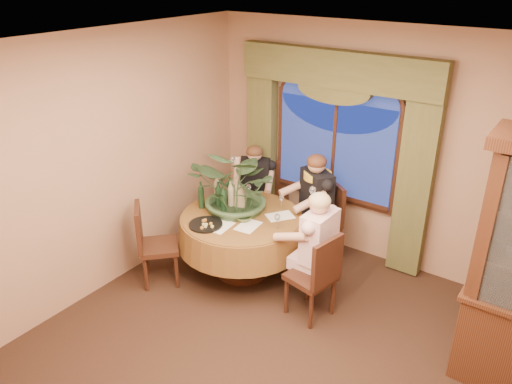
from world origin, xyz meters
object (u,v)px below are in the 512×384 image
Objects in this scene: person_scarf at (316,207)px; wine_bottle_5 at (223,200)px; wine_bottle_2 at (217,189)px; person_pink at (318,251)px; person_back at (255,189)px; olive_bowl at (244,219)px; chair_back_right at (319,223)px; chair_back at (269,200)px; chair_front_left at (159,244)px; wine_bottle_1 at (201,195)px; centerpiece_plant at (239,155)px; chair_right at (311,275)px; wine_bottle_4 at (230,190)px; dining_table at (242,244)px; wine_bottle_0 at (218,195)px; stoneware_vase at (240,197)px; wine_bottle_3 at (231,195)px.

wine_bottle_5 is (-0.73, -0.85, 0.23)m from person_scarf.
person_pink is at bearing -6.79° from wine_bottle_2.
wine_bottle_2 is 0.33m from wine_bottle_5.
person_back is 1.13m from olive_bowl.
chair_back_right is 1.00× the size of chair_back.
chair_back_right and chair_back have the same top height.
person_scarf reaches higher than chair_front_left.
wine_bottle_1 reaches higher than chair_back_right.
person_back is at bearing 113.88° from centerpiece_plant.
chair_right is 1.75m from chair_front_left.
wine_bottle_4 is at bearing 111.39° from wine_bottle_5.
chair_back is 0.73× the size of person_pink.
dining_table is 4.48× the size of wine_bottle_0.
centerpiece_plant is 0.62m from wine_bottle_2.
wine_bottle_0 is 1.00× the size of wine_bottle_1.
wine_bottle_5 is (-0.10, -0.18, -0.50)m from centerpiece_plant.
wine_bottle_0 and wine_bottle_5 have the same top height.
wine_bottle_5 is (-0.06, -0.23, 0.03)m from stoneware_vase.
stoneware_vase is (0.31, -0.74, 0.26)m from person_back.
person_back is at bearing 104.36° from wine_bottle_5.
olive_bowl is at bearing 94.82° from person_pink.
wine_bottle_1 is at bearing -144.25° from wine_bottle_3.
wine_bottle_4 is at bearing 74.97° from person_back.
stoneware_vase is 0.83× the size of wine_bottle_2.
olive_bowl is at bearing -11.03° from wine_bottle_0.
wine_bottle_1 is at bearing 74.67° from person_scarf.
person_pink is at bearing 154.13° from person_scarf.
chair_back_right is 0.88m from chair_back.
stoneware_vase reaches higher than olive_bowl.
wine_bottle_0 is at bearing 179.73° from dining_table.
wine_bottle_1 is (-1.52, -0.07, 0.26)m from person_pink.
wine_bottle_5 is at bearing -118.68° from centerpiece_plant.
person_pink is 1.06× the size of person_back.
wine_bottle_1 is 1.00× the size of wine_bottle_2.
person_back is at bearing 97.69° from wine_bottle_0.
olive_bowl is 0.39m from wine_bottle_3.
dining_table is 0.56m from stoneware_vase.
wine_bottle_1 is (-0.50, -0.11, 0.54)m from dining_table.
person_back is 0.82m from wine_bottle_2.
olive_bowl is 0.50× the size of wine_bottle_4.
centerpiece_plant is at bearing 84.18° from person_pink.
dining_table is 1.54× the size of chair_right.
chair_front_left is at bearing 84.87° from person_scarf.
centerpiece_plant reaches higher than wine_bottle_4.
olive_bowl is (-0.43, -0.87, 0.09)m from person_scarf.
chair_back_right is 1.93m from chair_front_left.
wine_bottle_2 is at bearing 81.26° from wine_bottle_1.
wine_bottle_0 is at bearing 152.98° from wine_bottle_5.
chair_back is 3.51× the size of stoneware_vase.
chair_back_right is at bearing 41.60° from wine_bottle_0.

